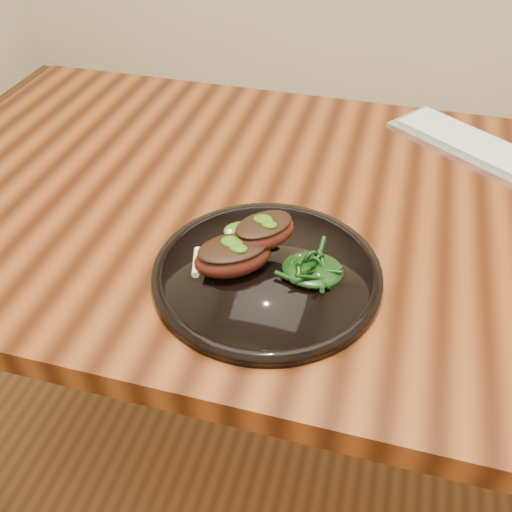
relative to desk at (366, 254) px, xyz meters
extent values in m
plane|color=#522F17|center=(0.00, 0.00, -0.67)|extent=(4.00, 4.00, 0.00)
cube|color=black|center=(0.00, 0.00, 0.06)|extent=(1.60, 0.80, 0.04)
cylinder|color=#32160B|center=(-0.74, 0.34, -0.31)|extent=(0.06, 0.06, 0.71)
cylinder|color=black|center=(-0.12, -0.19, 0.09)|extent=(0.31, 0.31, 0.02)
torus|color=black|center=(-0.12, -0.19, 0.09)|extent=(0.31, 0.31, 0.02)
cylinder|color=black|center=(-0.12, -0.19, 0.10)|extent=(0.21, 0.21, 0.00)
ellipsoid|color=#3C130B|center=(-0.17, -0.20, 0.12)|extent=(0.13, 0.12, 0.04)
ellipsoid|color=black|center=(-0.17, -0.20, 0.14)|extent=(0.11, 0.10, 0.01)
cylinder|color=beige|center=(-0.21, -0.21, 0.11)|extent=(0.02, 0.05, 0.01)
ellipsoid|color=#1A4707|center=(-0.17, -0.20, 0.14)|extent=(0.03, 0.02, 0.01)
ellipsoid|color=#3C130B|center=(-0.14, -0.16, 0.14)|extent=(0.11, 0.11, 0.04)
ellipsoid|color=black|center=(-0.14, -0.16, 0.15)|extent=(0.10, 0.10, 0.01)
cylinder|color=beige|center=(-0.17, -0.18, 0.13)|extent=(0.03, 0.04, 0.01)
ellipsoid|color=#1A4707|center=(-0.14, -0.16, 0.16)|extent=(0.03, 0.02, 0.01)
ellipsoid|color=#1A4707|center=(-0.16, -0.12, 0.10)|extent=(0.09, 0.06, 0.01)
ellipsoid|color=black|center=(-0.06, -0.18, 0.11)|extent=(0.08, 0.07, 0.02)
cube|color=silver|center=(0.18, 0.23, 0.09)|extent=(0.38, 0.32, 0.01)
cube|color=white|center=(0.18, 0.23, 0.10)|extent=(0.34, 0.28, 0.01)
camera|label=1|loc=(0.01, -0.75, 0.62)|focal=40.00mm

